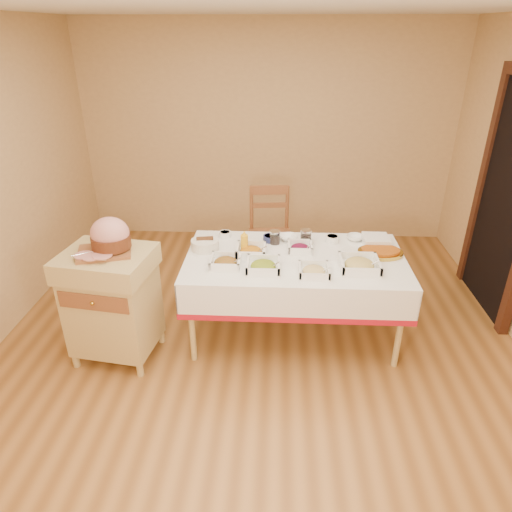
{
  "coord_description": "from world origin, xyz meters",
  "views": [
    {
      "loc": [
        0.14,
        -3.1,
        2.46
      ],
      "look_at": [
        -0.02,
        0.2,
        0.81
      ],
      "focal_mm": 32.0,
      "sensor_mm": 36.0,
      "label": 1
    }
  ],
  "objects_px": {
    "ham_on_board": "(109,238)",
    "plate_stack": "(376,241)",
    "butcher_cart": "(112,299)",
    "mustard_bottle": "(244,243)",
    "dining_table": "(295,274)",
    "preserve_jar_left": "(275,238)",
    "bread_basket": "(205,244)",
    "preserve_jar_right": "(306,237)",
    "dining_chair": "(270,233)",
    "brass_platter": "(380,252)"
  },
  "relations": [
    {
      "from": "butcher_cart",
      "to": "brass_platter",
      "type": "xyz_separation_m",
      "value": [
        2.16,
        0.46,
        0.25
      ]
    },
    {
      "from": "preserve_jar_right",
      "to": "dining_chair",
      "type": "bearing_deg",
      "value": 113.18
    },
    {
      "from": "dining_table",
      "to": "ham_on_board",
      "type": "relative_size",
      "value": 4.43
    },
    {
      "from": "dining_chair",
      "to": "brass_platter",
      "type": "relative_size",
      "value": 2.63
    },
    {
      "from": "ham_on_board",
      "to": "dining_table",
      "type": "bearing_deg",
      "value": 13.78
    },
    {
      "from": "brass_platter",
      "to": "ham_on_board",
      "type": "bearing_deg",
      "value": -168.66
    },
    {
      "from": "dining_chair",
      "to": "butcher_cart",
      "type": "bearing_deg",
      "value": -130.74
    },
    {
      "from": "dining_table",
      "to": "bread_basket",
      "type": "relative_size",
      "value": 7.6
    },
    {
      "from": "ham_on_board",
      "to": "brass_platter",
      "type": "relative_size",
      "value": 1.09
    },
    {
      "from": "dining_chair",
      "to": "mustard_bottle",
      "type": "relative_size",
      "value": 5.12
    },
    {
      "from": "ham_on_board",
      "to": "mustard_bottle",
      "type": "xyz_separation_m",
      "value": [
        0.98,
        0.42,
        -0.21
      ]
    },
    {
      "from": "dining_table",
      "to": "dining_chair",
      "type": "xyz_separation_m",
      "value": [
        -0.23,
        1.04,
        -0.09
      ]
    },
    {
      "from": "dining_chair",
      "to": "brass_platter",
      "type": "height_order",
      "value": "dining_chair"
    },
    {
      "from": "dining_table",
      "to": "mustard_bottle",
      "type": "relative_size",
      "value": 9.41
    },
    {
      "from": "butcher_cart",
      "to": "preserve_jar_left",
      "type": "relative_size",
      "value": 7.88
    },
    {
      "from": "bread_basket",
      "to": "plate_stack",
      "type": "relative_size",
      "value": 1.1
    },
    {
      "from": "plate_stack",
      "to": "ham_on_board",
      "type": "bearing_deg",
      "value": -163.76
    },
    {
      "from": "dining_table",
      "to": "mustard_bottle",
      "type": "height_order",
      "value": "mustard_bottle"
    },
    {
      "from": "preserve_jar_right",
      "to": "brass_platter",
      "type": "xyz_separation_m",
      "value": [
        0.61,
        -0.2,
        -0.03
      ]
    },
    {
      "from": "preserve_jar_left",
      "to": "bread_basket",
      "type": "distance_m",
      "value": 0.61
    },
    {
      "from": "dining_table",
      "to": "bread_basket",
      "type": "height_order",
      "value": "bread_basket"
    },
    {
      "from": "butcher_cart",
      "to": "ham_on_board",
      "type": "bearing_deg",
      "value": 38.11
    },
    {
      "from": "preserve_jar_left",
      "to": "mustard_bottle",
      "type": "distance_m",
      "value": 0.32
    },
    {
      "from": "dining_table",
      "to": "plate_stack",
      "type": "xyz_separation_m",
      "value": [
        0.71,
        0.27,
        0.2
      ]
    },
    {
      "from": "butcher_cart",
      "to": "mustard_bottle",
      "type": "relative_size",
      "value": 4.87
    },
    {
      "from": "dining_table",
      "to": "preserve_jar_right",
      "type": "height_order",
      "value": "preserve_jar_right"
    },
    {
      "from": "dining_table",
      "to": "dining_chair",
      "type": "distance_m",
      "value": 1.07
    },
    {
      "from": "dining_table",
      "to": "mustard_bottle",
      "type": "xyz_separation_m",
      "value": [
        -0.43,
        0.07,
        0.25
      ]
    },
    {
      "from": "preserve_jar_right",
      "to": "mustard_bottle",
      "type": "height_order",
      "value": "mustard_bottle"
    },
    {
      "from": "preserve_jar_left",
      "to": "brass_platter",
      "type": "bearing_deg",
      "value": -11.27
    },
    {
      "from": "ham_on_board",
      "to": "plate_stack",
      "type": "xyz_separation_m",
      "value": [
        2.12,
        0.62,
        -0.26
      ]
    },
    {
      "from": "butcher_cart",
      "to": "bread_basket",
      "type": "distance_m",
      "value": 0.88
    },
    {
      "from": "bread_basket",
      "to": "mustard_bottle",
      "type": "bearing_deg",
      "value": -6.47
    },
    {
      "from": "dining_chair",
      "to": "ham_on_board",
      "type": "height_order",
      "value": "ham_on_board"
    },
    {
      "from": "dining_chair",
      "to": "plate_stack",
      "type": "bearing_deg",
      "value": -39.42
    },
    {
      "from": "brass_platter",
      "to": "mustard_bottle",
      "type": "bearing_deg",
      "value": -179.65
    },
    {
      "from": "ham_on_board",
      "to": "preserve_jar_left",
      "type": "relative_size",
      "value": 3.44
    },
    {
      "from": "butcher_cart",
      "to": "dining_chair",
      "type": "xyz_separation_m",
      "value": [
        1.22,
        1.42,
        -0.03
      ]
    },
    {
      "from": "bread_basket",
      "to": "brass_platter",
      "type": "height_order",
      "value": "bread_basket"
    },
    {
      "from": "bread_basket",
      "to": "preserve_jar_left",
      "type": "bearing_deg",
      "value": 13.72
    },
    {
      "from": "ham_on_board",
      "to": "mustard_bottle",
      "type": "relative_size",
      "value": 2.13
    },
    {
      "from": "dining_chair",
      "to": "plate_stack",
      "type": "xyz_separation_m",
      "value": [
        0.94,
        -0.77,
        0.29
      ]
    },
    {
      "from": "butcher_cart",
      "to": "plate_stack",
      "type": "height_order",
      "value": "butcher_cart"
    },
    {
      "from": "ham_on_board",
      "to": "mustard_bottle",
      "type": "distance_m",
      "value": 1.09
    },
    {
      "from": "bread_basket",
      "to": "brass_platter",
      "type": "distance_m",
      "value": 1.48
    },
    {
      "from": "dining_chair",
      "to": "preserve_jar_right",
      "type": "relative_size",
      "value": 7.89
    },
    {
      "from": "dining_table",
      "to": "ham_on_board",
      "type": "xyz_separation_m",
      "value": [
        -1.41,
        -0.35,
        0.46
      ]
    },
    {
      "from": "ham_on_board",
      "to": "dining_chair",
      "type": "bearing_deg",
      "value": 49.59
    },
    {
      "from": "bread_basket",
      "to": "brass_platter",
      "type": "bearing_deg",
      "value": -1.22
    },
    {
      "from": "preserve_jar_left",
      "to": "brass_platter",
      "type": "xyz_separation_m",
      "value": [
        0.89,
        -0.18,
        -0.03
      ]
    }
  ]
}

